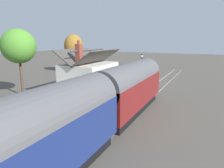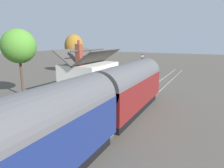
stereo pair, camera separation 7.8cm
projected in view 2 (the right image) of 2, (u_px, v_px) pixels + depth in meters
The scene contains 18 objects.
ground_plane at pixel (128, 104), 20.03m from camera, with size 160.00×160.00×0.00m, color #4C473F.
platform at pixel (93, 95), 21.66m from camera, with size 32.00×6.00×0.98m, color #A39B8C.
platform_edge_coping at pixel (117, 93), 20.33m from camera, with size 32.00×0.36×0.02m, color beige.
rail_near at pixel (143, 106), 19.31m from camera, with size 52.00×0.08×0.14m, color gray.
rail_far at pixel (129, 104), 19.93m from camera, with size 52.00×0.08×0.14m, color gray.
train at pixel (100, 103), 13.07m from camera, with size 20.56×2.73×4.32m.
station_building at pixel (89, 74), 22.47m from camera, with size 6.40×4.63×5.20m.
bench_mid_platform at pixel (135, 72), 30.53m from camera, with size 1.40×0.44×0.88m.
bench_platform_end at pixel (68, 99), 16.65m from camera, with size 1.40×0.44×0.88m.
planter_edge_near at pixel (51, 111), 13.80m from camera, with size 0.72×0.72×0.89m.
planter_under_sign at pixel (22, 113), 13.82m from camera, with size 0.37×0.37×0.69m.
planter_bench_right at pixel (122, 73), 30.20m from camera, with size 0.48×0.48×0.79m.
planter_corner_building at pixel (55, 99), 17.35m from camera, with size 0.99×0.32×0.59m.
planter_bench_left at pixel (17, 103), 16.02m from camera, with size 0.42×0.42×0.70m.
lamp_post_platform at pixel (142, 61), 28.34m from camera, with size 0.32×0.50×3.32m.
station_sign_board at pixel (61, 100), 13.99m from camera, with size 0.96×0.06×1.57m.
tree_far_left at pixel (74, 46), 38.48m from camera, with size 3.87×3.36×7.27m.
tree_distant at pixel (19, 46), 21.97m from camera, with size 3.60×3.84×7.42m.
Camera 2 is at (-17.82, -7.14, 6.25)m, focal length 32.47 mm.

